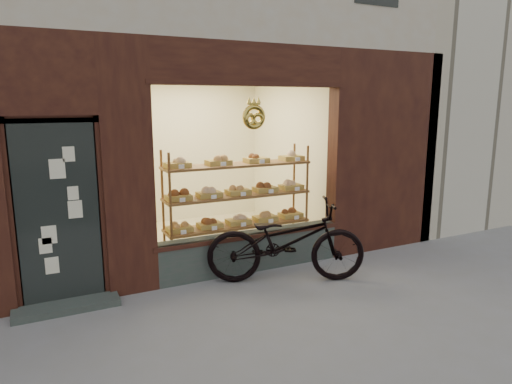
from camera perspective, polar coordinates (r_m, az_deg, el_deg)
ground at (r=4.71m, az=5.99°, el=-18.72°), size 90.00×90.00×0.00m
neighbor_right at (r=14.97m, az=27.76°, el=18.25°), size 12.00×7.00×9.00m
display_shelf at (r=6.72m, az=-2.25°, el=-1.59°), size 2.20×0.45×1.70m
bicycle at (r=6.03m, az=3.79°, el=-6.17°), size 2.20×1.48×1.09m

